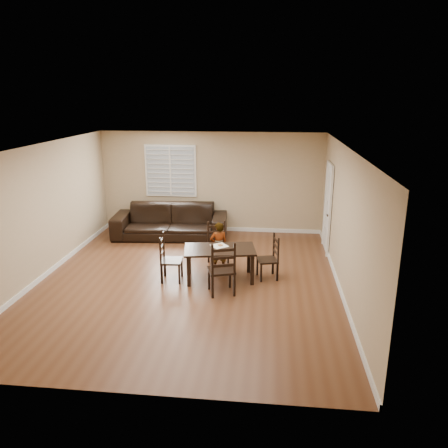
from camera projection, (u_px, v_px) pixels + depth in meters
The scene contains 11 objects.
ground at pixel (188, 281), 8.85m from camera, with size 7.00×7.00×0.00m, color brown.
room at pixel (190, 192), 8.50m from camera, with size 6.04×7.04×2.72m.
dining_table at pixel (220, 253), 8.79m from camera, with size 1.52×1.01×0.66m.
chair_near at pixel (217, 244), 9.70m from camera, with size 0.53×0.52×0.95m.
chair_far at pixel (223, 272), 8.08m from camera, with size 0.59×0.57×1.06m.
chair_left at pixel (166, 260), 8.78m from camera, with size 0.44×0.46×0.97m.
chair_right at pixel (273, 259), 8.91m from camera, with size 0.48×0.49×0.92m.
child at pixel (219, 246), 9.30m from camera, with size 0.39×0.25×1.06m, color gray.
napkin at pixel (219, 246), 8.92m from camera, with size 0.30×0.30×0.00m, color #F0E9CE.
donut at pixel (220, 245), 8.91m from camera, with size 0.11×0.11×0.04m.
sofa at pixel (170, 221), 11.47m from camera, with size 2.95×1.15×0.86m, color black.
Camera 1 is at (1.60, -8.02, 3.64)m, focal length 35.00 mm.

